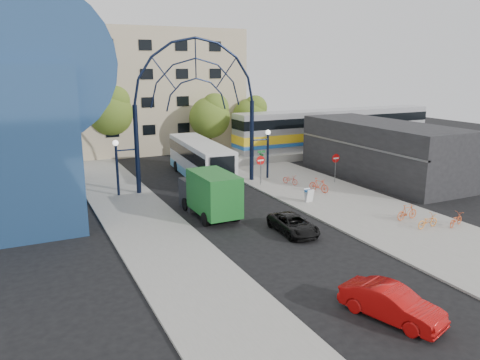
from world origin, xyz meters
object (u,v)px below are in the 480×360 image
green_truck (209,193)px  bike_far_a (428,221)px  bike_near_a (290,179)px  red_sedan (391,303)px  bike_far_c (456,220)px  city_bus (200,160)px  street_name_sign (261,160)px  stop_sign (261,163)px  tree_north_c (251,114)px  sandwich_board (309,194)px  tree_north_a (211,115)px  do_not_enter_sign (336,161)px  bike_near_b (319,185)px  train_car (335,128)px  tree_north_b (110,110)px  black_suv (293,224)px  bike_far_b (407,212)px

green_truck → bike_far_a: green_truck is taller
bike_near_a → bike_far_a: (1.82, -13.07, 0.03)m
red_sedan → bike_far_c: red_sedan is taller
city_bus → bike_far_a: (7.79, -18.64, -1.19)m
street_name_sign → green_truck: 9.45m
stop_sign → tree_north_c: size_ratio=0.38×
stop_sign → sandwich_board: (0.80, -6.02, -1.25)m
tree_north_a → red_sedan: tree_north_a is taller
green_truck → tree_north_a: bearing=66.8°
green_truck → stop_sign: bearing=38.2°
street_name_sign → red_sedan: bearing=-105.0°
green_truck → bike_near_a: bearing=25.8°
sandwich_board → tree_north_c: tree_north_c is taller
do_not_enter_sign → street_name_sign: street_name_sign is taller
city_bus → red_sedan: size_ratio=2.96×
city_bus → bike_near_a: city_bus is taller
stop_sign → bike_near_b: bearing=-52.0°
street_name_sign → train_car: (14.80, 9.40, 0.77)m
bike_near_b → bike_far_c: bearing=-95.0°
stop_sign → tree_north_a: (1.32, 13.93, 2.61)m
tree_north_b → bike_far_c: bearing=-65.6°
do_not_enter_sign → black_suv: bearing=-137.8°
green_truck → bike_near_a: (9.24, 4.54, -1.02)m
stop_sign → bike_far_a: bearing=-73.2°
do_not_enter_sign → bike_near_a: bearing=163.9°
tree_north_b → tree_north_a: bearing=-21.8°
green_truck → bike_near_b: bearing=7.9°
bike_near_b → bike_far_c: bike_near_b is taller
do_not_enter_sign → bike_far_a: (-1.99, -11.97, -1.42)m
tree_north_b → bike_near_a: tree_north_b is taller
street_name_sign → bike_far_a: size_ratio=1.68×
tree_north_a → red_sedan: bearing=-100.9°
train_car → bike_near_b: train_car is taller
green_truck → black_suv: size_ratio=1.54×
do_not_enter_sign → black_suv: do_not_enter_sign is taller
tree_north_b → bike_near_b: size_ratio=4.40×
black_suv → red_sedan: red_sedan is taller
street_name_sign → sandwich_board: size_ratio=2.83×
street_name_sign → bike_far_c: bearing=-69.5°
train_car → bike_near_b: size_ratio=13.82×
tree_north_a → bike_near_b: (1.80, -17.93, -3.94)m
bike_far_a → city_bus: bearing=18.9°
green_truck → street_name_sign: bearing=39.5°
tree_north_a → red_sedan: size_ratio=1.68×
street_name_sign → tree_north_c: size_ratio=0.43×
sandwich_board → red_sedan: red_sedan is taller
city_bus → red_sedan: 25.76m
bike_far_b → bike_far_c: (1.80, -2.27, -0.08)m
red_sedan → bike_near_a: (7.78, 20.10, -0.16)m
tree_north_c → bike_far_a: 30.29m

